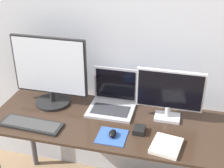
{
  "coord_description": "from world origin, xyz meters",
  "views": [
    {
      "loc": [
        0.42,
        -1.37,
        1.95
      ],
      "look_at": [
        -0.01,
        0.36,
        1.01
      ],
      "focal_mm": 50.0,
      "sensor_mm": 36.0,
      "label": 1
    }
  ],
  "objects_px": {
    "keyboard": "(31,124)",
    "book": "(166,146)",
    "mouse": "(113,133)",
    "laptop": "(113,99)",
    "power_brick": "(139,130)",
    "monitor_left": "(50,72)",
    "monitor_right": "(170,93)"
  },
  "relations": [
    {
      "from": "monitor_left",
      "to": "mouse",
      "type": "xyz_separation_m",
      "value": [
        0.52,
        -0.29,
        -0.23
      ]
    },
    {
      "from": "monitor_left",
      "to": "power_brick",
      "type": "bearing_deg",
      "value": -16.67
    },
    {
      "from": "book",
      "to": "monitor_left",
      "type": "bearing_deg",
      "value": 160.1
    },
    {
      "from": "monitor_left",
      "to": "laptop",
      "type": "height_order",
      "value": "monitor_left"
    },
    {
      "from": "mouse",
      "to": "monitor_right",
      "type": "bearing_deg",
      "value": 42.69
    },
    {
      "from": "keyboard",
      "to": "mouse",
      "type": "height_order",
      "value": "mouse"
    },
    {
      "from": "book",
      "to": "power_brick",
      "type": "bearing_deg",
      "value": 149.23
    },
    {
      "from": "laptop",
      "to": "mouse",
      "type": "bearing_deg",
      "value": -76.44
    },
    {
      "from": "monitor_left",
      "to": "keyboard",
      "type": "height_order",
      "value": "monitor_left"
    },
    {
      "from": "monitor_left",
      "to": "laptop",
      "type": "distance_m",
      "value": 0.48
    },
    {
      "from": "mouse",
      "to": "power_brick",
      "type": "xyz_separation_m",
      "value": [
        0.15,
        0.08,
        -0.01
      ]
    },
    {
      "from": "laptop",
      "to": "book",
      "type": "relative_size",
      "value": 1.46
    },
    {
      "from": "laptop",
      "to": "book",
      "type": "bearing_deg",
      "value": -41.14
    },
    {
      "from": "laptop",
      "to": "book",
      "type": "height_order",
      "value": "laptop"
    },
    {
      "from": "mouse",
      "to": "book",
      "type": "height_order",
      "value": "mouse"
    },
    {
      "from": "mouse",
      "to": "monitor_left",
      "type": "bearing_deg",
      "value": 151.32
    },
    {
      "from": "monitor_right",
      "to": "mouse",
      "type": "xyz_separation_m",
      "value": [
        -0.31,
        -0.29,
        -0.17
      ]
    },
    {
      "from": "laptop",
      "to": "mouse",
      "type": "xyz_separation_m",
      "value": [
        0.08,
        -0.34,
        -0.04
      ]
    },
    {
      "from": "laptop",
      "to": "power_brick",
      "type": "distance_m",
      "value": 0.35
    },
    {
      "from": "monitor_left",
      "to": "monitor_right",
      "type": "xyz_separation_m",
      "value": [
        0.83,
        0.0,
        -0.05
      ]
    },
    {
      "from": "book",
      "to": "power_brick",
      "type": "xyz_separation_m",
      "value": [
        -0.18,
        0.11,
        0.01
      ]
    },
    {
      "from": "power_brick",
      "to": "monitor_left",
      "type": "bearing_deg",
      "value": 163.33
    },
    {
      "from": "monitor_left",
      "to": "power_brick",
      "type": "relative_size",
      "value": 6.1
    },
    {
      "from": "monitor_right",
      "to": "power_brick",
      "type": "height_order",
      "value": "monitor_right"
    },
    {
      "from": "monitor_left",
      "to": "book",
      "type": "bearing_deg",
      "value": -19.9
    },
    {
      "from": "mouse",
      "to": "book",
      "type": "bearing_deg",
      "value": -4.06
    },
    {
      "from": "laptop",
      "to": "power_brick",
      "type": "relative_size",
      "value": 3.62
    },
    {
      "from": "monitor_left",
      "to": "keyboard",
      "type": "xyz_separation_m",
      "value": [
        -0.02,
        -0.3,
        -0.24
      ]
    },
    {
      "from": "monitor_right",
      "to": "book",
      "type": "relative_size",
      "value": 2.01
    },
    {
      "from": "keyboard",
      "to": "book",
      "type": "height_order",
      "value": "book"
    },
    {
      "from": "mouse",
      "to": "power_brick",
      "type": "bearing_deg",
      "value": 28.96
    },
    {
      "from": "mouse",
      "to": "book",
      "type": "relative_size",
      "value": 0.34
    }
  ]
}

